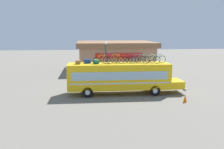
# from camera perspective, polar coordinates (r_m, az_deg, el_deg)

# --- Properties ---
(ground_plane) EXTENTS (120.00, 120.00, 0.00)m
(ground_plane) POSITION_cam_1_polar(r_m,az_deg,el_deg) (24.86, 1.51, -4.40)
(ground_plane) COLOR slate
(bus) EXTENTS (11.36, 2.59, 3.02)m
(bus) POSITION_cam_1_polar(r_m,az_deg,el_deg) (24.52, 2.02, -0.44)
(bus) COLOR yellow
(bus) RESTS_ON ground
(luggage_bag_1) EXTENTS (0.48, 0.53, 0.36)m
(luggage_bag_1) POSITION_cam_1_polar(r_m,az_deg,el_deg) (24.07, -7.72, 2.80)
(luggage_bag_1) COLOR olive
(luggage_bag_1) RESTS_ON bus
(luggage_bag_2) EXTENTS (0.65, 0.36, 0.39)m
(luggage_bag_2) POSITION_cam_1_polar(r_m,az_deg,el_deg) (24.45, -5.61, 2.99)
(luggage_bag_2) COLOR #193899
(luggage_bag_2) RESTS_ON bus
(luggage_bag_3) EXTENTS (0.53, 0.46, 0.38)m
(luggage_bag_3) POSITION_cam_1_polar(r_m,az_deg,el_deg) (24.17, -3.69, 2.92)
(luggage_bag_3) COLOR #1E7F66
(luggage_bag_3) RESTS_ON bus
(rooftop_bicycle_1) EXTENTS (1.66, 0.44, 0.94)m
(rooftop_bicycle_1) POSITION_cam_1_polar(r_m,az_deg,el_deg) (23.89, -2.39, 3.33)
(rooftop_bicycle_1) COLOR black
(rooftop_bicycle_1) RESTS_ON bus
(rooftop_bicycle_2) EXTENTS (1.75, 0.44, 0.98)m
(rooftop_bicycle_2) POSITION_cam_1_polar(r_m,az_deg,el_deg) (24.37, -0.64, 3.50)
(rooftop_bicycle_2) COLOR black
(rooftop_bicycle_2) RESTS_ON bus
(rooftop_bicycle_3) EXTENTS (1.79, 0.44, 0.94)m
(rooftop_bicycle_3) POSITION_cam_1_polar(r_m,az_deg,el_deg) (24.17, 0.79, 3.42)
(rooftop_bicycle_3) COLOR black
(rooftop_bicycle_3) RESTS_ON bus
(rooftop_bicycle_4) EXTENTS (1.75, 0.44, 0.88)m
(rooftop_bicycle_4) POSITION_cam_1_polar(r_m,az_deg,el_deg) (24.46, 2.57, 3.43)
(rooftop_bicycle_4) COLOR black
(rooftop_bicycle_4) RESTS_ON bus
(rooftop_bicycle_5) EXTENTS (1.66, 0.44, 0.89)m
(rooftop_bicycle_5) POSITION_cam_1_polar(r_m,az_deg,el_deg) (24.59, 4.14, 3.45)
(rooftop_bicycle_5) COLOR black
(rooftop_bicycle_5) RESTS_ON bus
(rooftop_bicycle_6) EXTENTS (1.66, 0.44, 0.92)m
(rooftop_bicycle_6) POSITION_cam_1_polar(r_m,az_deg,el_deg) (24.57, 5.74, 3.46)
(rooftop_bicycle_6) COLOR black
(rooftop_bicycle_6) RESTS_ON bus
(rooftop_bicycle_7) EXTENTS (1.66, 0.44, 0.86)m
(rooftop_bicycle_7) POSITION_cam_1_polar(r_m,az_deg,el_deg) (24.93, 7.04, 3.47)
(rooftop_bicycle_7) COLOR black
(rooftop_bicycle_7) RESTS_ON bus
(rooftop_bicycle_8) EXTENTS (1.77, 0.44, 0.93)m
(rooftop_bicycle_8) POSITION_cam_1_polar(r_m,az_deg,el_deg) (24.54, 8.94, 3.38)
(rooftop_bicycle_8) COLOR black
(rooftop_bicycle_8) RESTS_ON bus
(rooftop_bicycle_9) EXTENTS (1.72, 0.44, 0.96)m
(rooftop_bicycle_9) POSITION_cam_1_polar(r_m,az_deg,el_deg) (25.02, 10.21, 3.50)
(rooftop_bicycle_9) COLOR black
(rooftop_bicycle_9) RESTS_ON bus
(roadside_building) EXTENTS (12.02, 10.70, 4.44)m
(roadside_building) POSITION_cam_1_polar(r_m,az_deg,el_deg) (40.61, 0.70, 4.40)
(roadside_building) COLOR tan
(roadside_building) RESTS_ON ground
(traffic_cone) EXTENTS (0.32, 0.32, 0.68)m
(traffic_cone) POSITION_cam_1_polar(r_m,az_deg,el_deg) (22.77, 16.28, -5.25)
(traffic_cone) COLOR orange
(traffic_cone) RESTS_ON ground
(street_lamp) EXTENTS (0.29, 0.29, 4.85)m
(street_lamp) POSITION_cam_1_polar(r_m,az_deg,el_deg) (29.93, -1.48, 3.48)
(street_lamp) COLOR #38383D
(street_lamp) RESTS_ON ground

